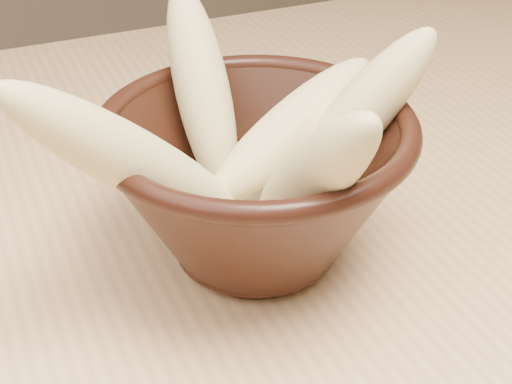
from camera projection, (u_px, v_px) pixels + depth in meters
table at (397, 231)px, 0.67m from camera, size 1.20×0.80×0.75m
bowl at (256, 180)px, 0.47m from camera, size 0.21×0.21×0.11m
milk_puddle at (256, 214)px, 0.49m from camera, size 0.12×0.12×0.02m
banana_upright at (202, 89)px, 0.50m from camera, size 0.04×0.12×0.15m
banana_left at (137, 163)px, 0.41m from camera, size 0.17×0.06×0.16m
banana_right at (354, 120)px, 0.47m from camera, size 0.13×0.06×0.14m
banana_across at (292, 129)px, 0.48m from camera, size 0.17×0.09×0.09m
banana_front at (312, 177)px, 0.41m from camera, size 0.05×0.13×0.15m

